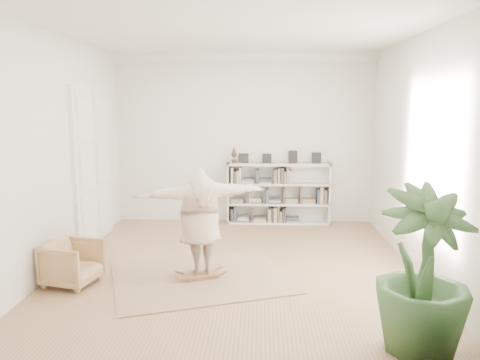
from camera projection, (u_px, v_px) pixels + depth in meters
The scene contains 9 objects.
floor at pixel (237, 267), 7.39m from camera, with size 6.00×6.00×0.00m, color olive.
room_shell at pixel (244, 57), 9.73m from camera, with size 6.00×6.00×6.00m.
doors at pixel (93, 167), 8.57m from camera, with size 0.09×1.78×2.92m.
bookshelf at pixel (278, 194), 10.03m from camera, with size 2.20×0.35×1.64m.
armchair at pixel (72, 263), 6.64m from camera, with size 0.67×0.69×0.63m, color tan.
rug at pixel (201, 278), 6.90m from camera, with size 2.50×2.00×0.02m, color tan.
rocker_board at pixel (201, 274), 6.89m from camera, with size 0.57×0.45×0.11m.
person at pixel (200, 219), 6.76m from camera, with size 1.92×0.52×1.56m, color #C8AA96.
houseplant at pixel (423, 271), 4.75m from camera, with size 0.97×0.97×1.74m, color #33552A.
Camera 1 is at (0.37, -7.06, 2.54)m, focal length 35.00 mm.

